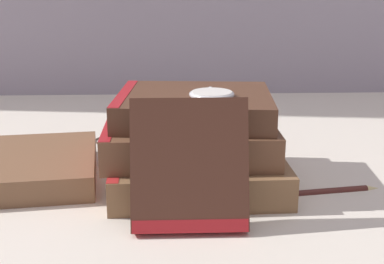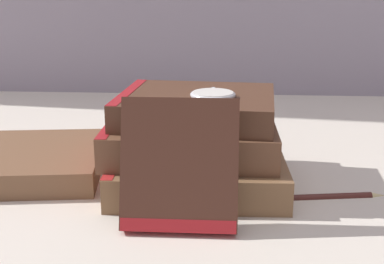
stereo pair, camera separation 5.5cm
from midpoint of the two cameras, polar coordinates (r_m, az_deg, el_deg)
ground_plane at (r=0.60m, az=4.77°, el=-6.09°), size 3.00×3.00×0.00m
book_flat_bottom at (r=0.60m, az=2.82°, el=-4.11°), size 0.19×0.17×0.04m
book_flat_middle at (r=0.60m, az=2.06°, el=-0.41°), size 0.19×0.16×0.04m
book_flat_top at (r=0.60m, az=2.69°, el=2.69°), size 0.18×0.16×0.03m
book_leaning_front at (r=0.49m, az=1.90°, el=-4.14°), size 0.11×0.05×0.12m
pocket_watch at (r=0.58m, az=4.64°, el=3.97°), size 0.05×0.05×0.01m
reading_glasses at (r=0.78m, az=-3.49°, el=-0.44°), size 0.10×0.07×0.00m
fountain_pen at (r=0.60m, az=16.69°, el=-6.39°), size 0.13×0.03×0.01m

